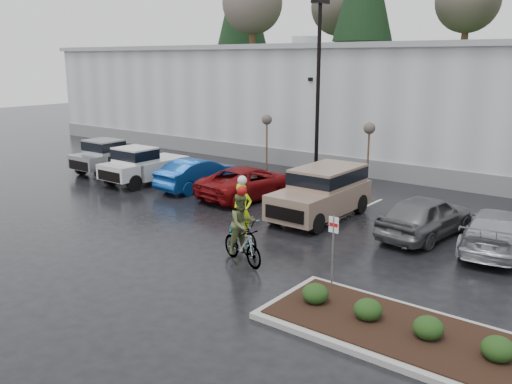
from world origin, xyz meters
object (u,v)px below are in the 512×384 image
Objects in this scene: pickup_white at (149,164)px; suv_tan at (320,194)px; fire_lane_sign at (333,244)px; car_red at (250,182)px; car_far_silver at (497,230)px; lamppost at (318,72)px; car_grey at (426,216)px; cyclist_olive at (242,236)px; cyclist_hivis at (242,226)px; sapling_west at (267,123)px; sapling_mid at (369,132)px; car_blue at (199,174)px; pickup_silver at (117,155)px.

pickup_white is 10.59m from suv_tan.
car_red is at bearing 140.56° from fire_lane_sign.
pickup_white is 17.32m from car_far_silver.
lamppost is 10.95m from car_grey.
car_red is 8.39m from cyclist_olive.
cyclist_hivis is at bearing 28.99° from car_far_silver.
sapling_mid is (6.50, 0.00, 0.00)m from sapling_west.
car_blue is at bearing -8.23° from car_far_silver.
pickup_white is 3.18m from car_blue.
car_far_silver is (14.53, -6.45, -2.02)m from sapling_west.
pickup_silver is at bearing 159.14° from fire_lane_sign.
pickup_white is at bearing -140.47° from lamppost.
cyclist_olive reaches higher than suv_tan.
fire_lane_sign is at bearing 59.95° from car_far_silver.
car_far_silver is (2.73, 6.35, -0.70)m from fire_lane_sign.
car_far_silver is at bearing -171.19° from car_grey.
fire_lane_sign is 15.85m from pickup_white.
car_blue reaches higher than car_far_silver.
car_red is (-0.55, -4.93, -4.94)m from lamppost.
cyclist_olive is at bearing 144.44° from car_blue.
cyclist_hivis is (7.18, -5.40, 0.01)m from car_blue.
suv_tan is 4.30m from car_grey.
pickup_white is at bearing 178.59° from suv_tan.
car_red is at bearing 167.96° from suv_tan.
fire_lane_sign is 10.83m from car_red.
fire_lane_sign is (5.30, -12.80, -1.32)m from sapling_mid.
sapling_mid is at bearing -42.64° from car_grey.
pickup_silver is at bearing 176.11° from suv_tan.
car_blue is 8.98m from cyclist_hivis.
sapling_mid is 8.88m from car_blue.
car_grey is (11.73, -0.44, 0.02)m from car_blue.
car_blue is (-3.65, -5.10, -4.92)m from lamppost.
cyclist_hivis is (13.82, -5.60, -0.20)m from pickup_silver.
car_red is 4.45m from suv_tan.
suv_tan is 5.84m from cyclist_olive.
sapling_west reaches higher than car_grey.
pickup_silver is (-18.10, 6.90, -0.43)m from fire_lane_sign.
suv_tan is (7.80, -6.86, -1.70)m from sapling_west.
fire_lane_sign reaches higher than car_far_silver.
cyclist_olive reaches higher than pickup_silver.
car_blue is 11.74m from car_grey.
lamppost is 1.97× the size of car_blue.
fire_lane_sign is 0.43× the size of suv_tan.
cyclist_olive is (0.66, -5.80, -0.12)m from suv_tan.
cyclist_hivis is at bearing -56.81° from sapling_west.
car_red is at bearing 53.32° from cyclist_olive.
car_red is 1.16× the size of car_grey.
fire_lane_sign is 3.38m from cyclist_olive.
sapling_west reaches higher than cyclist_hivis.
sapling_west is 7.38m from pickup_white.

